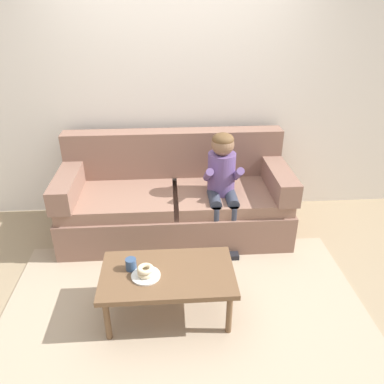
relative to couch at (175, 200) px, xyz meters
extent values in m
plane|color=#9E896B|center=(0.04, -0.85, -0.35)|extent=(10.00, 10.00, 0.00)
cube|color=silver|center=(0.04, 0.55, 1.05)|extent=(8.00, 0.10, 2.80)
cube|color=tan|center=(0.04, -1.10, -0.34)|extent=(2.83, 1.65, 0.01)
cube|color=#846051|center=(0.00, -0.05, -0.16)|extent=(2.22, 0.90, 0.38)
cube|color=#8E6856|center=(-0.56, -0.10, 0.09)|extent=(1.07, 0.74, 0.12)
cube|color=#8E6856|center=(0.56, -0.10, 0.09)|extent=(1.07, 0.74, 0.12)
cube|color=#846051|center=(0.00, 0.30, 0.39)|extent=(2.22, 0.20, 0.48)
cube|color=#846051|center=(-1.01, -0.05, 0.26)|extent=(0.20, 0.90, 0.22)
cube|color=#846051|center=(1.01, -0.05, 0.26)|extent=(0.20, 0.90, 0.22)
cube|color=brown|center=(-0.09, -1.17, 0.03)|extent=(0.98, 0.56, 0.04)
cylinder|color=brown|center=(-0.52, -1.40, -0.17)|extent=(0.04, 0.04, 0.36)
cylinder|color=brown|center=(0.34, -1.40, -0.17)|extent=(0.04, 0.04, 0.36)
cylinder|color=brown|center=(-0.52, -0.95, -0.17)|extent=(0.04, 0.04, 0.36)
cylinder|color=brown|center=(0.34, -0.95, -0.17)|extent=(0.04, 0.04, 0.36)
cylinder|color=#664C84|center=(0.44, -0.13, 0.35)|extent=(0.26, 0.26, 0.40)
sphere|color=#846047|center=(0.44, -0.15, 0.65)|extent=(0.21, 0.21, 0.21)
ellipsoid|color=brown|center=(0.44, -0.15, 0.69)|extent=(0.20, 0.20, 0.12)
cylinder|color=#333847|center=(0.36, -0.28, 0.16)|extent=(0.11, 0.30, 0.11)
cylinder|color=#333847|center=(0.36, -0.43, -0.07)|extent=(0.09, 0.09, 0.44)
cube|color=black|center=(0.36, -0.48, -0.32)|extent=(0.10, 0.20, 0.06)
cylinder|color=#664C84|center=(0.30, -0.24, 0.38)|extent=(0.07, 0.29, 0.23)
cylinder|color=#333847|center=(0.52, -0.28, 0.16)|extent=(0.11, 0.30, 0.11)
cylinder|color=#333847|center=(0.52, -0.43, -0.07)|extent=(0.09, 0.09, 0.44)
cube|color=black|center=(0.52, -0.48, -0.32)|extent=(0.10, 0.20, 0.06)
cylinder|color=#664C84|center=(0.58, -0.24, 0.38)|extent=(0.07, 0.29, 0.23)
cylinder|color=white|center=(-0.25, -1.21, 0.06)|extent=(0.21, 0.21, 0.01)
torus|color=beige|center=(-0.25, -1.21, 0.08)|extent=(0.14, 0.14, 0.04)
torus|color=beige|center=(-0.25, -1.21, 0.12)|extent=(0.13, 0.13, 0.04)
cylinder|color=#334C72|center=(-0.35, -1.12, 0.10)|extent=(0.08, 0.08, 0.09)
cube|color=#339E56|center=(-0.40, -0.75, -0.33)|extent=(0.16, 0.09, 0.05)
cylinder|color=#339E56|center=(-0.48, -0.75, -0.33)|extent=(0.06, 0.06, 0.05)
cylinder|color=#339E56|center=(-0.31, -0.75, -0.33)|extent=(0.06, 0.06, 0.05)
camera|label=1|loc=(-0.06, -3.34, 1.85)|focal=35.28mm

